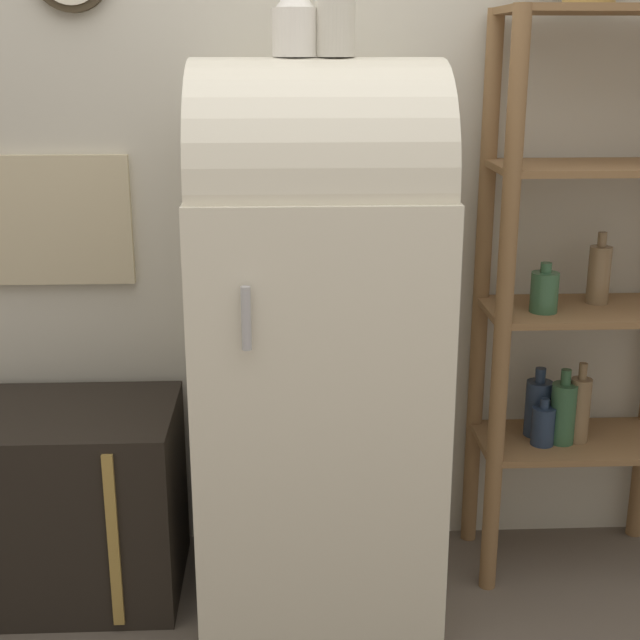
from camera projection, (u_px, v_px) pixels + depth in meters
ground_plane at (321, 635)px, 2.51m from camera, size 12.00×12.00×0.00m
wall_back at (310, 131)px, 2.67m from camera, size 7.00×0.09×2.70m
refrigerator at (317, 334)px, 2.49m from camera, size 0.67×0.67×1.56m
suitcase_trunk at (65, 501)px, 2.66m from camera, size 0.67×0.48×0.58m
shelf_unit at (585, 291)px, 2.63m from camera, size 0.62×0.34×1.70m
vase_left at (295, 22)px, 2.26m from camera, size 0.12×0.12×0.18m
vase_center at (336, 9)px, 2.24m from camera, size 0.10×0.10×0.25m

